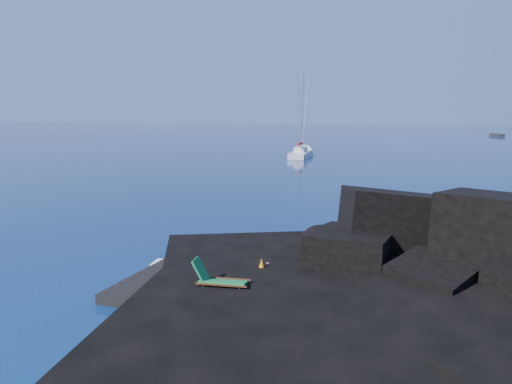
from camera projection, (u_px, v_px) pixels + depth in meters
ground at (127, 284)px, 18.85m from camera, size 400.00×400.00×0.00m
headland at (485, 289)px, 18.34m from camera, size 24.00×24.00×3.60m
beach at (245, 291)px, 18.16m from camera, size 9.08×6.86×0.70m
surf_foam at (284, 257)px, 22.31m from camera, size 10.00×8.00×0.06m
sailboat at (301, 157)px, 68.28m from camera, size 2.43×11.05×11.55m
deck_chair at (223, 275)px, 16.92m from camera, size 1.88×0.93×1.26m
towel at (256, 268)px, 19.62m from camera, size 1.85×1.10×0.05m
sunbather at (256, 264)px, 19.60m from camera, size 1.71×0.75×0.26m
marker_cone at (262, 267)px, 18.87m from camera, size 0.52×0.52×0.60m
distant_boat_a at (497, 136)px, 120.00m from camera, size 2.71×4.98×0.63m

